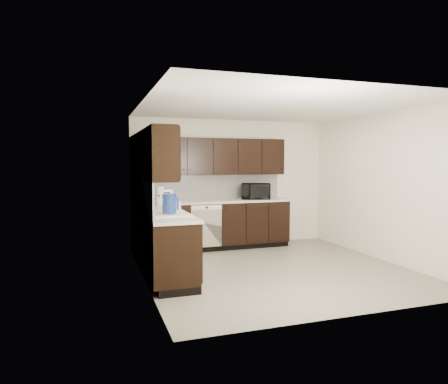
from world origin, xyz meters
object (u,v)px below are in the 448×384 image
(blue_pitcher, at_px, (169,205))
(microwave, at_px, (256,191))
(toaster_oven, at_px, (161,196))
(storage_bin, at_px, (157,199))
(sink, at_px, (167,218))

(blue_pitcher, bearing_deg, microwave, 46.05)
(toaster_oven, distance_m, storage_bin, 0.42)
(toaster_oven, bearing_deg, blue_pitcher, -106.17)
(microwave, xyz_separation_m, blue_pitcher, (-2.05, -1.79, -0.01))
(sink, xyz_separation_m, toaster_oven, (0.21, 1.75, 0.17))
(toaster_oven, bearing_deg, microwave, -13.10)
(microwave, relative_size, toaster_oven, 1.56)
(blue_pitcher, bearing_deg, toaster_oven, 88.77)
(storage_bin, distance_m, blue_pitcher, 1.49)
(storage_bin, xyz_separation_m, blue_pitcher, (-0.06, -1.49, 0.06))
(sink, bearing_deg, microwave, 38.81)
(sink, bearing_deg, toaster_oven, 83.29)
(microwave, distance_m, toaster_oven, 1.85)
(sink, xyz_separation_m, microwave, (2.05, 1.65, 0.21))
(microwave, height_order, blue_pitcher, microwave)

